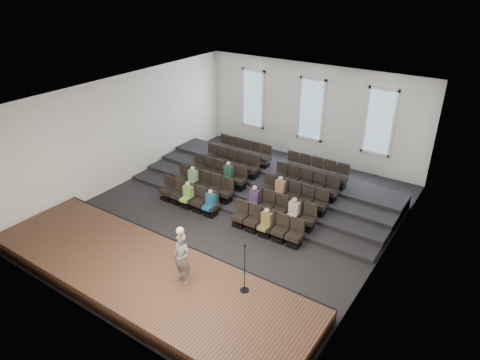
# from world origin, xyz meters

# --- Properties ---
(ground) EXTENTS (14.00, 14.00, 0.00)m
(ground) POSITION_xyz_m (0.00, 0.00, 0.00)
(ground) COLOR black
(ground) RESTS_ON ground
(ceiling) EXTENTS (12.00, 14.00, 0.02)m
(ceiling) POSITION_xyz_m (0.00, 0.00, 5.01)
(ceiling) COLOR white
(ceiling) RESTS_ON ground
(wall_back) EXTENTS (12.00, 0.04, 5.00)m
(wall_back) POSITION_xyz_m (0.00, 7.02, 2.50)
(wall_back) COLOR white
(wall_back) RESTS_ON ground
(wall_front) EXTENTS (12.00, 0.04, 5.00)m
(wall_front) POSITION_xyz_m (0.00, -7.02, 2.50)
(wall_front) COLOR white
(wall_front) RESTS_ON ground
(wall_left) EXTENTS (0.04, 14.00, 5.00)m
(wall_left) POSITION_xyz_m (-6.02, 0.00, 2.50)
(wall_left) COLOR white
(wall_left) RESTS_ON ground
(wall_right) EXTENTS (0.04, 14.00, 5.00)m
(wall_right) POSITION_xyz_m (6.02, 0.00, 2.50)
(wall_right) COLOR white
(wall_right) RESTS_ON ground
(stage) EXTENTS (11.80, 3.60, 0.50)m
(stage) POSITION_xyz_m (0.00, -5.10, 0.25)
(stage) COLOR #503422
(stage) RESTS_ON ground
(stage_lip) EXTENTS (11.80, 0.06, 0.52)m
(stage_lip) POSITION_xyz_m (0.00, -3.33, 0.25)
(stage_lip) COLOR black
(stage_lip) RESTS_ON ground
(risers) EXTENTS (11.80, 4.80, 0.60)m
(risers) POSITION_xyz_m (0.00, 3.17, 0.20)
(risers) COLOR black
(risers) RESTS_ON ground
(seating_rows) EXTENTS (6.80, 4.70, 1.67)m
(seating_rows) POSITION_xyz_m (-0.00, 1.54, 0.68)
(seating_rows) COLOR black
(seating_rows) RESTS_ON ground
(windows) EXTENTS (8.44, 0.10, 3.24)m
(windows) POSITION_xyz_m (0.00, 6.95, 2.70)
(windows) COLOR white
(windows) RESTS_ON wall_back
(audience) EXTENTS (5.45, 2.64, 1.10)m
(audience) POSITION_xyz_m (0.00, 0.32, 0.81)
(audience) COLOR #73B247
(audience) RESTS_ON seating_rows
(speaker) EXTENTS (0.62, 0.42, 1.69)m
(speaker) POSITION_xyz_m (1.46, -4.78, 1.34)
(speaker) COLOR #5F5D5A
(speaker) RESTS_ON stage
(mic_stand) EXTENTS (0.28, 0.28, 1.67)m
(mic_stand) POSITION_xyz_m (3.27, -4.11, 1.00)
(mic_stand) COLOR black
(mic_stand) RESTS_ON stage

